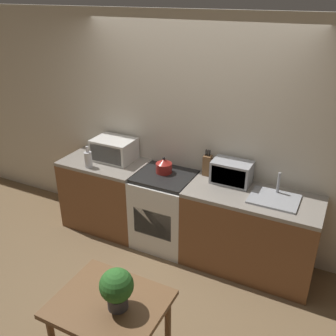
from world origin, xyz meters
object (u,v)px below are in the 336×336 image
at_px(stove_range, 165,210).
at_px(toaster_oven, 232,172).
at_px(kettle, 164,166).
at_px(microwave, 114,149).
at_px(dining_table, 110,315).
at_px(bottle, 88,159).

relative_size(stove_range, toaster_oven, 2.17).
xyz_separation_m(kettle, toaster_oven, (0.75, 0.10, 0.04)).
xyz_separation_m(stove_range, toaster_oven, (0.72, 0.16, 0.57)).
bearing_deg(microwave, dining_table, -57.20).
distance_m(stove_range, bottle, 1.06).
xyz_separation_m(stove_range, dining_table, (0.45, -1.73, 0.21)).
xyz_separation_m(stove_range, bottle, (-0.89, -0.21, 0.55)).
bearing_deg(stove_range, dining_table, -75.53).
relative_size(microwave, bottle, 1.89).
height_order(toaster_oven, dining_table, toaster_oven).
bearing_deg(microwave, kettle, -3.97).
relative_size(kettle, dining_table, 0.24).
distance_m(kettle, bottle, 0.89).
xyz_separation_m(toaster_oven, dining_table, (-0.27, -1.89, -0.37)).
bearing_deg(kettle, toaster_oven, 7.72).
relative_size(kettle, bottle, 0.74).
height_order(bottle, toaster_oven, bottle).
xyz_separation_m(microwave, dining_table, (1.18, -1.84, -0.38)).
bearing_deg(toaster_oven, stove_range, -167.37).
relative_size(toaster_oven, dining_table, 0.53).
bearing_deg(bottle, microwave, 64.54).
xyz_separation_m(stove_range, kettle, (-0.04, 0.06, 0.53)).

